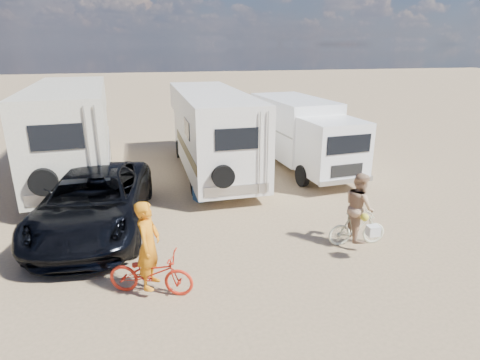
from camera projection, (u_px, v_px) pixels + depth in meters
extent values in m
plane|color=tan|center=(265.00, 254.00, 9.88)|extent=(140.00, 140.00, 0.00)
imported|color=black|center=(94.00, 201.00, 11.03)|extent=(3.30, 6.16, 1.65)
imported|color=red|center=(151.00, 273.00, 8.20)|extent=(1.89, 1.21, 0.94)
imported|color=beige|center=(357.00, 229.00, 10.22)|extent=(1.53, 0.58, 0.90)
imported|color=orange|center=(149.00, 253.00, 8.05)|extent=(0.66, 0.80, 1.87)
imported|color=tan|center=(359.00, 213.00, 10.09)|extent=(0.75, 0.92, 1.75)
imported|color=#292B29|center=(346.00, 169.00, 15.19)|extent=(1.67, 1.37, 0.85)
cube|color=#244F83|center=(203.00, 193.00, 13.27)|extent=(0.70, 0.61, 0.47)
cube|color=olive|center=(249.00, 186.00, 14.19)|extent=(0.42, 0.42, 0.32)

